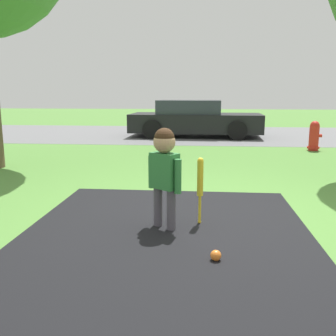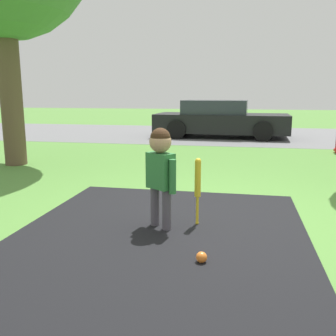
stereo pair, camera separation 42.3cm
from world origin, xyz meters
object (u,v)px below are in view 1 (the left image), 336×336
Objects in this scene: parked_car at (194,119)px; fire_hydrant at (314,136)px; baseball_bat at (200,181)px; sports_ball at (216,255)px; child at (164,164)px.

fire_hydrant is at bearing -41.07° from parked_car.
fire_hydrant is (2.76, 5.58, -0.11)m from baseball_bat.
parked_car is at bearing 92.49° from sports_ball.
baseball_bat is at bearing 60.59° from child.
child is at bearing -155.11° from baseball_bat.
sports_ball is (0.15, -0.92, -0.43)m from baseball_bat.
sports_ball is at bearing -80.99° from baseball_bat.
child is 1.11m from sports_ball.
sports_ball is at bearing -85.50° from parked_car.
sports_ball is 7.01m from fire_hydrant.
child is at bearing -118.55° from fire_hydrant.
parked_car is (-0.26, 8.40, 0.09)m from baseball_bat.
child is 0.46m from baseball_bat.
child is 8.57m from parked_car.
fire_hydrant is at bearing 63.67° from baseball_bat.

